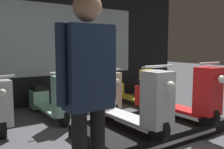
# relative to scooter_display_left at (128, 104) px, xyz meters

# --- Properties ---
(shop_wall_back) EXTENTS (7.36, 0.09, 3.20)m
(shop_wall_back) POSITION_rel_scooter_display_left_xyz_m (0.31, 3.01, 1.03)
(shop_wall_back) COLOR black
(shop_wall_back) RESTS_ON ground_plane
(display_platform) EXTENTS (2.29, 1.24, 0.20)m
(display_platform) POSITION_rel_scooter_display_left_xyz_m (0.52, 0.06, -0.47)
(display_platform) COLOR black
(display_platform) RESTS_ON ground_plane
(scooter_display_left) EXTENTS (0.45, 1.76, 0.96)m
(scooter_display_left) POSITION_rel_scooter_display_left_xyz_m (0.00, 0.00, 0.00)
(scooter_display_left) COLOR black
(scooter_display_left) RESTS_ON display_platform
(scooter_display_right) EXTENTS (0.45, 1.76, 0.96)m
(scooter_display_right) POSITION_rel_scooter_display_left_xyz_m (1.03, 0.00, 0.00)
(scooter_display_right) COLOR black
(scooter_display_right) RESTS_ON display_platform
(scooter_backrow_1) EXTENTS (0.45, 1.76, 0.96)m
(scooter_backrow_1) POSITION_rel_scooter_display_left_xyz_m (-0.47, 1.82, -0.20)
(scooter_backrow_1) COLOR black
(scooter_backrow_1) RESTS_ON ground_plane
(scooter_backrow_2) EXTENTS (0.45, 1.76, 0.96)m
(scooter_backrow_2) POSITION_rel_scooter_display_left_xyz_m (0.54, 1.82, -0.20)
(scooter_backrow_2) COLOR black
(scooter_backrow_2) RESTS_ON ground_plane
(scooter_backrow_3) EXTENTS (0.45, 1.76, 0.96)m
(scooter_backrow_3) POSITION_rel_scooter_display_left_xyz_m (1.56, 1.82, -0.20)
(scooter_backrow_3) COLOR black
(scooter_backrow_3) RESTS_ON ground_plane
(person_left_browsing) EXTENTS (0.55, 0.24, 1.82)m
(person_left_browsing) POSITION_rel_scooter_display_left_xyz_m (-1.19, -0.98, 0.50)
(person_left_browsing) COLOR black
(person_left_browsing) RESTS_ON ground_plane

